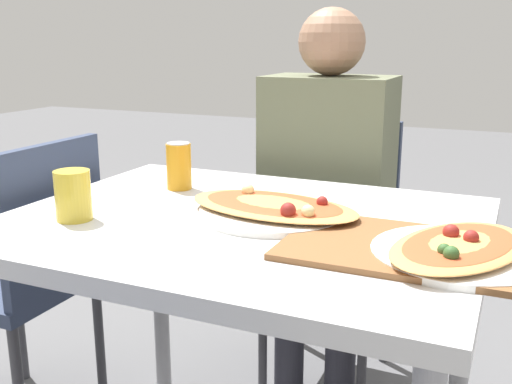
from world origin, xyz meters
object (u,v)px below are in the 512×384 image
at_px(drink_glass, 73,195).
at_px(chair_far_seated, 335,232).
at_px(pizza_main, 273,208).
at_px(pizza_second, 459,249).
at_px(chair_side_left, 28,269).
at_px(soda_can, 179,166).
at_px(dining_table, 243,254).
at_px(person_seated, 328,174).

bearing_deg(drink_glass, chair_far_seated, 69.54).
bearing_deg(drink_glass, pizza_main, 27.76).
xyz_separation_m(pizza_main, pizza_second, (0.42, -0.11, -0.00)).
relative_size(chair_side_left, pizza_second, 2.20).
bearing_deg(pizza_main, soda_can, 157.90).
relative_size(drink_glass, pizza_second, 0.28).
xyz_separation_m(chair_far_seated, soda_can, (-0.27, -0.57, 0.32)).
relative_size(dining_table, drink_glass, 9.39).
bearing_deg(drink_glass, chair_side_left, 150.60).
bearing_deg(chair_far_seated, dining_table, 89.74).
bearing_deg(pizza_second, soda_can, 161.61).
distance_m(pizza_main, pizza_second, 0.43).
xyz_separation_m(dining_table, chair_far_seated, (0.00, 0.75, -0.17)).
distance_m(soda_can, pizza_second, 0.78).
distance_m(dining_table, person_seated, 0.64).
bearing_deg(dining_table, pizza_main, 36.45).
distance_m(chair_far_seated, pizza_second, 0.98).
bearing_deg(chair_far_seated, drink_glass, 69.54).
bearing_deg(chair_side_left, dining_table, -93.96).
bearing_deg(soda_can, dining_table, -33.01).
xyz_separation_m(chair_far_seated, pizza_main, (0.05, -0.70, 0.28)).
height_order(chair_far_seated, pizza_main, chair_far_seated).
xyz_separation_m(chair_far_seated, person_seated, (-0.00, -0.11, 0.23)).
xyz_separation_m(dining_table, chair_side_left, (-0.72, 0.05, -0.17)).
bearing_deg(chair_far_seated, pizza_second, 119.89).
height_order(soda_can, drink_glass, soda_can).
distance_m(pizza_main, soda_can, 0.36).
bearing_deg(person_seated, chair_far_seated, -90.00).
bearing_deg(drink_glass, soda_can, 78.89).
relative_size(chair_far_seated, pizza_main, 2.03).
xyz_separation_m(person_seated, pizza_second, (0.47, -0.71, 0.05)).
distance_m(soda_can, drink_glass, 0.35).
distance_m(person_seated, pizza_second, 0.85).
bearing_deg(dining_table, soda_can, 146.99).
distance_m(dining_table, pizza_second, 0.49).
bearing_deg(pizza_second, chair_far_seated, 119.89).
bearing_deg(person_seated, pizza_second, 123.65).
distance_m(dining_table, pizza_main, 0.13).
relative_size(dining_table, person_seated, 0.84).
distance_m(chair_side_left, drink_glass, 0.54).
bearing_deg(chair_side_left, drink_glass, -119.40).
bearing_deg(soda_can, pizza_main, -22.10).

